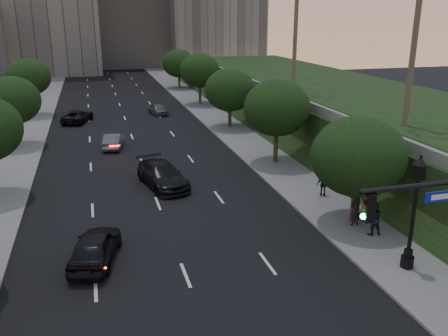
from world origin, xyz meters
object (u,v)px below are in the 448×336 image
object	(u,v)px
pedestrian_a	(355,209)
pedestrian_b	(373,218)
sedan_near_left	(95,247)
sedan_mid_left	(113,141)
sedan_near_right	(162,175)
pedestrian_c	(324,184)
sedan_far_right	(158,109)
street_lamp	(413,218)
sedan_far_left	(78,116)

from	to	relation	value
pedestrian_a	pedestrian_b	bearing A→B (deg)	90.85
sedan_near_left	sedan_mid_left	size ratio (longest dim) A/B	1.13
sedan_near_right	pedestrian_c	size ratio (longest dim) A/B	3.70
sedan_near_right	sedan_far_right	xyz separation A→B (m)	(3.22, 24.91, -0.17)
sedan_mid_left	pedestrian_a	distance (m)	23.96
street_lamp	sedan_near_right	bearing A→B (deg)	122.79
sedan_near_left	sedan_mid_left	distance (m)	20.87
sedan_far_right	pedestrian_a	xyz separation A→B (m)	(6.11, -34.53, 0.45)
sedan_near_right	pedestrian_a	bearing A→B (deg)	-58.46
street_lamp	pedestrian_c	world-z (taller)	street_lamp
street_lamp	pedestrian_c	size ratio (longest dim) A/B	3.67
sedan_far_right	sedan_near_right	bearing A→B (deg)	-109.57
sedan_near_right	sedan_far_right	bearing A→B (deg)	70.02
sedan_near_right	pedestrian_a	world-z (taller)	pedestrian_a
sedan_mid_left	sedan_far_right	distance (m)	15.06
sedan_mid_left	sedan_far_right	world-z (taller)	sedan_mid_left
pedestrian_a	pedestrian_b	size ratio (longest dim) A/B	1.01
sedan_far_right	pedestrian_a	size ratio (longest dim) A/B	2.01
sedan_near_left	sedan_far_left	world-z (taller)	sedan_near_left
pedestrian_a	pedestrian_c	bearing A→B (deg)	-107.01
pedestrian_b	pedestrian_c	world-z (taller)	pedestrian_b
sedan_far_right	pedestrian_b	size ratio (longest dim) A/B	2.04
sedan_mid_left	pedestrian_b	bearing A→B (deg)	129.41
sedan_near_left	sedan_far_right	size ratio (longest dim) A/B	1.23
sedan_near_right	pedestrian_b	xyz separation A→B (m)	(9.63, -10.93, 0.26)
sedan_mid_left	pedestrian_b	distance (m)	25.25
sedan_near_left	pedestrian_c	size ratio (longest dim) A/B	3.05
street_lamp	sedan_mid_left	world-z (taller)	street_lamp
sedan_far_left	pedestrian_c	world-z (taller)	pedestrian_c
sedan_far_right	pedestrian_b	xyz separation A→B (m)	(6.40, -35.84, 0.44)
sedan_mid_left	pedestrian_c	size ratio (longest dim) A/B	2.69
sedan_far_left	sedan_far_right	bearing A→B (deg)	-149.42
sedan_far_left	sedan_near_right	xyz separation A→B (m)	(5.97, -23.07, 0.13)
sedan_mid_left	pedestrian_a	size ratio (longest dim) A/B	2.18
sedan_far_left	sedan_far_right	xyz separation A→B (m)	(9.19, 1.84, -0.04)
pedestrian_a	street_lamp	bearing A→B (deg)	77.59
street_lamp	sedan_far_left	world-z (taller)	street_lamp
pedestrian_a	sedan_near_left	bearing A→B (deg)	-11.47
sedan_near_left	sedan_near_right	bearing A→B (deg)	-101.97
sedan_far_left	sedan_near_right	world-z (taller)	sedan_near_right
sedan_near_left	pedestrian_c	distance (m)	15.22
street_lamp	sedan_far_right	xyz separation A→B (m)	(-6.06, 39.32, -1.99)
street_lamp	sedan_near_left	bearing A→B (deg)	161.40
sedan_far_right	pedestrian_c	world-z (taller)	pedestrian_c
street_lamp	sedan_near_right	size ratio (longest dim) A/B	0.99
street_lamp	sedan_near_left	xyz separation A→B (m)	(-14.00, 4.71, -1.84)
pedestrian_a	sedan_far_left	bearing A→B (deg)	-76.73
sedan_near_left	sedan_near_right	world-z (taller)	sedan_near_right
sedan_far_right	pedestrian_a	world-z (taller)	pedestrian_a
sedan_near_right	sedan_far_right	distance (m)	25.12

